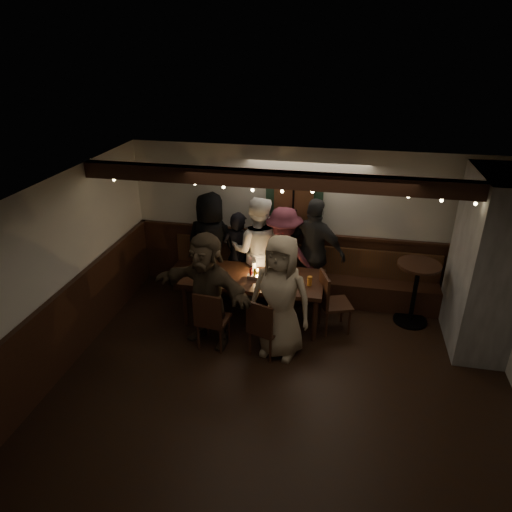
% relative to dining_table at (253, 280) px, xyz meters
% --- Properties ---
extents(room, '(6.02, 5.01, 2.62)m').
position_rel_dining_table_xyz_m(room, '(1.75, 0.02, 0.36)').
color(room, black).
rests_on(room, ground).
extents(dining_table, '(2.20, 0.94, 0.95)m').
position_rel_dining_table_xyz_m(dining_table, '(0.00, 0.00, 0.00)').
color(dining_table, black).
rests_on(dining_table, ground).
extents(chair_near_left, '(0.47, 0.47, 0.95)m').
position_rel_dining_table_xyz_m(chair_near_left, '(-0.45, -0.87, -0.18)').
color(chair_near_left, black).
rests_on(chair_near_left, ground).
extents(chair_near_right, '(0.53, 0.53, 0.92)m').
position_rel_dining_table_xyz_m(chair_near_right, '(0.33, -0.91, -0.20)').
color(chair_near_right, black).
rests_on(chair_near_right, ground).
extents(chair_end, '(0.57, 0.57, 0.99)m').
position_rel_dining_table_xyz_m(chair_end, '(1.21, -0.06, -0.16)').
color(chair_end, black).
rests_on(chair_end, ground).
extents(high_top, '(0.66, 0.66, 1.05)m').
position_rel_dining_table_xyz_m(high_top, '(2.51, 0.44, -0.06)').
color(high_top, black).
rests_on(high_top, ground).
extents(person_a, '(0.95, 0.66, 1.85)m').
position_rel_dining_table_xyz_m(person_a, '(-0.91, 0.75, 0.21)').
color(person_a, black).
rests_on(person_a, ground).
extents(person_b, '(0.64, 0.47, 1.59)m').
position_rel_dining_table_xyz_m(person_b, '(-0.40, 0.68, 0.07)').
color(person_b, black).
rests_on(person_b, ground).
extents(person_c, '(0.95, 0.77, 1.87)m').
position_rel_dining_table_xyz_m(person_c, '(-0.07, 0.66, 0.22)').
color(person_c, white).
rests_on(person_c, ground).
extents(person_d, '(1.16, 0.73, 1.72)m').
position_rel_dining_table_xyz_m(person_d, '(0.37, 0.68, 0.14)').
color(person_d, '#50202E').
rests_on(person_d, ground).
extents(person_e, '(1.18, 0.78, 1.86)m').
position_rel_dining_table_xyz_m(person_e, '(0.88, 0.78, 0.21)').
color(person_e, black).
rests_on(person_e, ground).
extents(person_f, '(1.72, 1.02, 1.76)m').
position_rel_dining_table_xyz_m(person_f, '(-0.54, -0.70, 0.16)').
color(person_f, '#3D3022').
rests_on(person_f, ground).
extents(person_g, '(1.00, 0.75, 1.84)m').
position_rel_dining_table_xyz_m(person_g, '(0.54, -0.76, 0.20)').
color(person_g, tan).
rests_on(person_g, ground).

